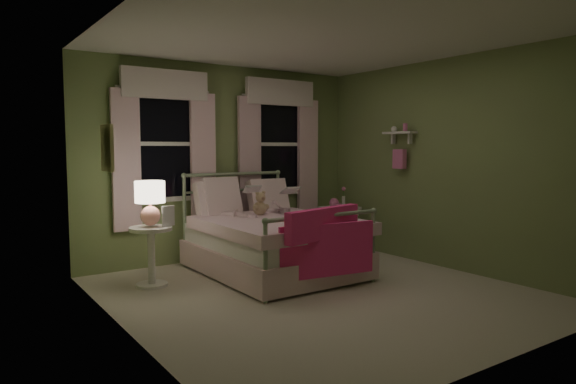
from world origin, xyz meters
TOP-DOWN VIEW (x-y plane):
  - room_shell at (0.00, 0.00)m, footprint 4.20×4.20m
  - bed at (0.05, 1.00)m, footprint 1.58×2.04m
  - pink_throw at (0.06, -0.02)m, footprint 1.09×0.36m
  - child_left at (-0.22, 1.43)m, footprint 0.32×0.26m
  - child_right at (0.34, 1.43)m, footprint 0.32×0.26m
  - book_left at (-0.22, 1.18)m, footprint 0.23×0.18m
  - book_right at (0.34, 1.18)m, footprint 0.22×0.15m
  - teddy_bear at (0.06, 1.27)m, footprint 0.23×0.18m
  - nightstand_left at (-1.34, 1.23)m, footprint 0.46×0.46m
  - table_lamp at (-1.34, 1.23)m, footprint 0.32×0.32m
  - book_nightstand at (-1.24, 1.15)m, footprint 0.21×0.26m
  - nightstand_right at (1.56, 1.53)m, footprint 0.50×0.40m
  - pink_toy at (1.46, 1.52)m, footprint 0.14×0.18m
  - bud_vase at (1.68, 1.58)m, footprint 0.06×0.06m
  - window_left at (-0.85, 2.03)m, footprint 1.34×0.13m
  - window_right at (0.85, 2.03)m, footprint 1.34×0.13m
  - wall_shelf at (1.90, 0.70)m, footprint 0.15×0.50m
  - framed_picture at (-1.95, 0.60)m, footprint 0.03×0.32m

SIDE VIEW (x-z plane):
  - bed at x=0.05m, z-range -0.22..0.97m
  - nightstand_left at x=-1.34m, z-range 0.09..0.74m
  - nightstand_right at x=1.56m, z-range 0.23..0.87m
  - pink_throw at x=0.06m, z-range 0.26..0.96m
  - book_nightstand at x=-1.24m, z-range 0.65..0.67m
  - pink_toy at x=1.46m, z-range 0.64..0.78m
  - bud_vase at x=1.68m, z-range 0.65..0.93m
  - teddy_bear at x=0.06m, z-range 0.64..0.94m
  - child_right at x=0.34m, z-range 0.57..1.22m
  - book_right at x=0.34m, z-range 0.79..1.05m
  - table_lamp at x=-1.34m, z-range 0.71..1.20m
  - child_left at x=-0.22m, z-range 0.57..1.34m
  - book_left at x=-0.22m, z-range 0.83..1.09m
  - room_shell at x=0.00m, z-range -0.80..3.40m
  - framed_picture at x=-1.95m, z-range 1.29..1.71m
  - wall_shelf at x=1.90m, z-range 1.22..1.82m
  - window_left at x=-0.85m, z-range 0.64..2.60m
  - window_right at x=0.85m, z-range 0.64..2.60m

